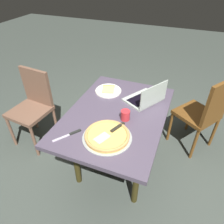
% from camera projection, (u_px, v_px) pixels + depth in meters
% --- Properties ---
extents(ground_plane, '(12.00, 12.00, 0.00)m').
position_uv_depth(ground_plane, '(116.00, 167.00, 2.25)').
color(ground_plane, '#414942').
extents(dining_table, '(1.18, 0.83, 0.75)m').
position_uv_depth(dining_table, '(117.00, 121.00, 1.85)').
color(dining_table, '#4C4253').
rests_on(dining_table, ground_plane).
extents(laptop, '(0.41, 0.38, 0.21)m').
position_uv_depth(laptop, '(146.00, 98.00, 1.91)').
color(laptop, '#B1BDB0').
rests_on(laptop, dining_table).
extents(pizza_plate, '(0.26, 0.26, 0.04)m').
position_uv_depth(pizza_plate, '(108.00, 90.00, 2.07)').
color(pizza_plate, white).
rests_on(pizza_plate, dining_table).
extents(pizza_tray, '(0.38, 0.38, 0.04)m').
position_uv_depth(pizza_tray, '(107.00, 135.00, 1.54)').
color(pizza_tray, '#9BA19E').
rests_on(pizza_tray, dining_table).
extents(table_knife, '(0.20, 0.15, 0.01)m').
position_uv_depth(table_knife, '(70.00, 134.00, 1.57)').
color(table_knife, silver).
rests_on(table_knife, dining_table).
extents(drink_cup, '(0.08, 0.08, 0.09)m').
position_uv_depth(drink_cup, '(125.00, 115.00, 1.70)').
color(drink_cup, red).
rests_on(drink_cup, dining_table).
extents(chair_near, '(0.55, 0.55, 0.93)m').
position_uv_depth(chair_near, '(204.00, 112.00, 2.19)').
color(chair_near, brown).
rests_on(chair_near, ground_plane).
extents(chair_far, '(0.44, 0.44, 0.89)m').
position_uv_depth(chair_far, '(33.00, 104.00, 2.34)').
color(chair_far, brown).
rests_on(chair_far, ground_plane).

